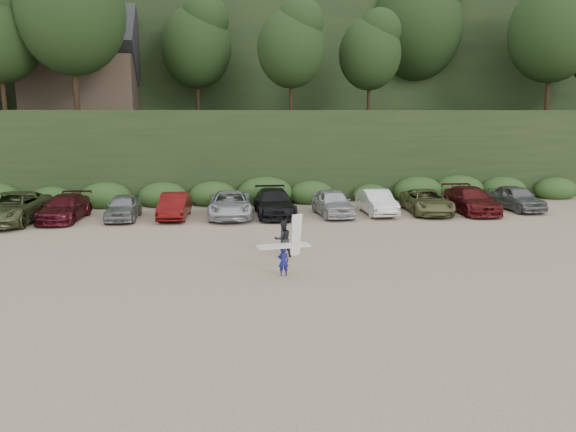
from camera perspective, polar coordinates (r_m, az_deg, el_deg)
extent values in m
plane|color=tan|center=(22.29, -1.93, -4.75)|extent=(120.00, 120.00, 0.00)
cube|color=black|center=(43.56, -4.55, 6.69)|extent=(80.00, 14.00, 6.00)
cube|color=black|center=(61.49, -5.38, 12.43)|extent=(90.00, 30.00, 16.00)
ellipsoid|color=black|center=(43.77, -4.71, 17.20)|extent=(66.00, 12.00, 10.00)
cube|color=#2B491E|center=(36.33, -4.84, 2.13)|extent=(46.20, 2.00, 1.20)
cube|color=brown|center=(46.59, -20.04, 12.50)|extent=(8.00, 6.00, 4.00)
imported|color=#4A5430|center=(33.45, -26.26, 0.74)|extent=(3.17, 6.10, 1.64)
imported|color=#4B1119|center=(33.12, -21.74, 0.77)|extent=(2.29, 4.92, 1.39)
imported|color=gray|center=(32.38, -16.39, 0.89)|extent=(1.67, 4.09, 1.39)
imported|color=#5A0D0D|center=(32.06, -11.46, 1.02)|extent=(1.73, 4.33, 1.40)
imported|color=#B5B6BC|center=(31.93, -5.90, 1.19)|extent=(2.53, 5.29, 1.45)
imported|color=black|center=(32.17, -1.41, 1.37)|extent=(2.20, 5.26, 1.52)
imported|color=silver|center=(32.31, 4.55, 1.37)|extent=(2.07, 4.55, 1.51)
imported|color=white|center=(33.10, 8.99, 1.41)|extent=(1.57, 4.33, 1.42)
imported|color=#62653A|center=(34.01, 13.92, 1.44)|extent=(2.64, 5.11, 1.38)
imported|color=#541316|center=(34.92, 18.09, 1.55)|extent=(2.22, 5.20, 1.49)
imported|color=slate|center=(36.82, 22.16, 1.73)|extent=(2.14, 4.52, 1.49)
imported|color=navy|center=(20.40, -0.47, -4.65)|extent=(0.39, 0.26, 1.05)
cube|color=silver|center=(20.26, -0.47, -3.05)|extent=(1.98, 0.85, 0.08)
imported|color=black|center=(22.97, -0.52, -2.36)|extent=(0.83, 0.70, 1.49)
cube|color=white|center=(23.11, 0.80, -1.94)|extent=(0.55, 0.48, 1.76)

